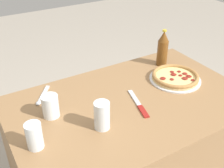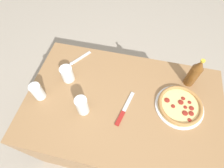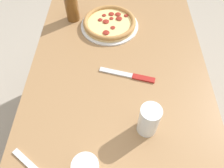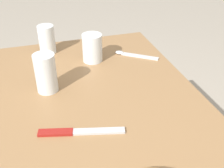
{
  "view_description": "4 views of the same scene",
  "coord_description": "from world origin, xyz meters",
  "px_view_note": "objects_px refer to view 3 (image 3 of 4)",
  "views": [
    {
      "loc": [
        0.68,
        0.95,
        1.53
      ],
      "look_at": [
        0.07,
        -0.07,
        0.79
      ],
      "focal_mm": 45.0,
      "sensor_mm": 36.0,
      "label": 1
    },
    {
      "loc": [
        -0.03,
        0.47,
        1.68
      ],
      "look_at": [
        0.09,
        -0.08,
        0.77
      ],
      "focal_mm": 28.0,
      "sensor_mm": 36.0,
      "label": 2
    },
    {
      "loc": [
        0.55,
        -0.01,
        1.44
      ],
      "look_at": [
        0.09,
        -0.02,
        0.79
      ],
      "focal_mm": 35.0,
      "sensor_mm": 36.0,
      "label": 3
    },
    {
      "loc": [
        -0.6,
        0.12,
        1.24
      ],
      "look_at": [
        0.12,
        -0.09,
        0.76
      ],
      "focal_mm": 45.0,
      "sensor_mm": 36.0,
      "label": 4
    }
  ],
  "objects_px": {
    "knife": "(130,75)",
    "pizza_pepperoni": "(110,23)",
    "beer_bottle": "(71,0)",
    "glass_lemonade": "(149,121)"
  },
  "relations": [
    {
      "from": "beer_bottle",
      "to": "knife",
      "type": "distance_m",
      "value": 0.48
    },
    {
      "from": "pizza_pepperoni",
      "to": "knife",
      "type": "xyz_separation_m",
      "value": [
        0.32,
        0.09,
        -0.01
      ]
    },
    {
      "from": "pizza_pepperoni",
      "to": "glass_lemonade",
      "type": "relative_size",
      "value": 2.19
    },
    {
      "from": "pizza_pepperoni",
      "to": "beer_bottle",
      "type": "xyz_separation_m",
      "value": [
        -0.05,
        -0.19,
        0.09
      ]
    },
    {
      "from": "pizza_pepperoni",
      "to": "knife",
      "type": "bearing_deg",
      "value": 16.48
    },
    {
      "from": "glass_lemonade",
      "to": "beer_bottle",
      "type": "height_order",
      "value": "beer_bottle"
    },
    {
      "from": "pizza_pepperoni",
      "to": "knife",
      "type": "relative_size",
      "value": 1.23
    },
    {
      "from": "knife",
      "to": "pizza_pepperoni",
      "type": "bearing_deg",
      "value": -163.52
    },
    {
      "from": "beer_bottle",
      "to": "pizza_pepperoni",
      "type": "bearing_deg",
      "value": 74.31
    },
    {
      "from": "beer_bottle",
      "to": "knife",
      "type": "height_order",
      "value": "beer_bottle"
    }
  ]
}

